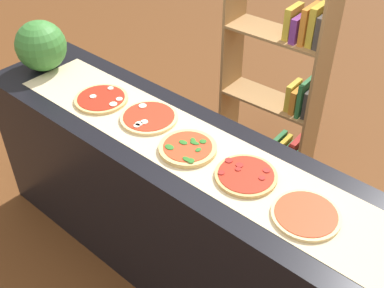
# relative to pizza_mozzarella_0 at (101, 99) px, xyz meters

# --- Properties ---
(ground_plane) EXTENTS (12.00, 12.00, 0.00)m
(ground_plane) POSITION_rel_pizza_mozzarella_0_xyz_m (0.63, 0.02, -0.97)
(ground_plane) COLOR brown
(counter) EXTENTS (2.70, 0.61, 0.95)m
(counter) POSITION_rel_pizza_mozzarella_0_xyz_m (0.63, 0.02, -0.49)
(counter) COLOR black
(counter) RESTS_ON ground_plane
(parchment_paper) EXTENTS (2.22, 0.40, 0.00)m
(parchment_paper) POSITION_rel_pizza_mozzarella_0_xyz_m (0.63, 0.02, -0.01)
(parchment_paper) COLOR beige
(parchment_paper) RESTS_ON counter
(pizza_mozzarella_0) EXTENTS (0.29, 0.29, 0.02)m
(pizza_mozzarella_0) POSITION_rel_pizza_mozzarella_0_xyz_m (0.00, 0.00, 0.00)
(pizza_mozzarella_0) COLOR #DBB26B
(pizza_mozzarella_0) RESTS_ON parchment_paper
(pizza_mozzarella_1) EXTENTS (0.30, 0.30, 0.02)m
(pizza_mozzarella_1) POSITION_rel_pizza_mozzarella_0_xyz_m (0.32, 0.05, -0.00)
(pizza_mozzarella_1) COLOR #E5C17F
(pizza_mozzarella_1) RESTS_ON parchment_paper
(pizza_spinach_2) EXTENTS (0.28, 0.28, 0.03)m
(pizza_spinach_2) POSITION_rel_pizza_mozzarella_0_xyz_m (0.63, -0.02, 0.00)
(pizza_spinach_2) COLOR #DBB26B
(pizza_spinach_2) RESTS_ON parchment_paper
(pizza_pepperoni_3) EXTENTS (0.28, 0.28, 0.02)m
(pizza_pepperoni_3) POSITION_rel_pizza_mozzarella_0_xyz_m (0.95, 0.01, 0.00)
(pizza_pepperoni_3) COLOR tan
(pizza_pepperoni_3) RESTS_ON parchment_paper
(pizza_plain_4) EXTENTS (0.28, 0.28, 0.02)m
(pizza_plain_4) POSITION_rel_pizza_mozzarella_0_xyz_m (1.27, -0.02, -0.00)
(pizza_plain_4) COLOR #E5C17F
(pizza_plain_4) RESTS_ON parchment_paper
(watermelon) EXTENTS (0.30, 0.30, 0.30)m
(watermelon) POSITION_rel_pizza_mozzarella_0_xyz_m (-0.53, 0.02, 0.14)
(watermelon) COLOR #387A33
(watermelon) RESTS_ON counter
(bookshelf) EXTENTS (0.71, 0.29, 1.54)m
(bookshelf) POSITION_rel_pizza_mozzarella_0_xyz_m (0.43, 1.20, -0.25)
(bookshelf) COLOR #A87A47
(bookshelf) RESTS_ON ground_plane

